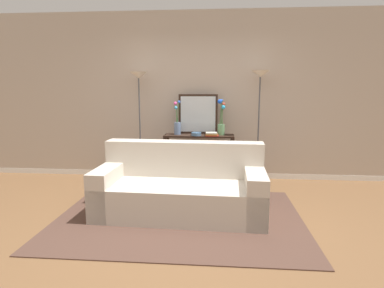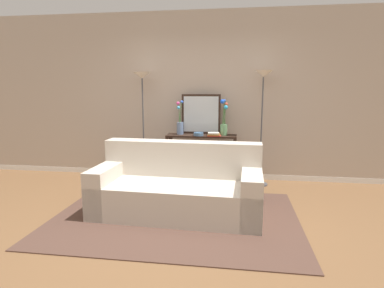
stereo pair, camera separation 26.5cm
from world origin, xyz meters
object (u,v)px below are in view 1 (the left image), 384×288
Objects in this scene: floor_lamp_right at (260,96)px; book_row_under_console at (182,179)px; console_table at (199,150)px; fruit_bowl at (196,134)px; floor_lamp_left at (139,96)px; vase_tall_flowers at (177,125)px; wall_mirror at (198,114)px; couch at (181,189)px; vase_short_flowers at (221,122)px; book_stack at (212,134)px.

floor_lamp_right is 5.00× the size of book_row_under_console.
console_table is 0.31m from fruit_bowl.
vase_tall_flowers is at bearing -0.03° from floor_lamp_left.
wall_mirror reaches higher than console_table.
vase_tall_flowers is (-0.22, 1.36, 0.66)m from couch.
console_table is 0.61m from wall_mirror.
console_table is 0.56m from vase_tall_flowers.
book_stack is at bearing -138.39° from vase_short_flowers.
wall_mirror is at bearing 134.05° from book_stack.
floor_lamp_right is 1.04m from wall_mirror.
vase_short_flowers is 0.27m from book_stack.
book_stack is 0.57× the size of book_row_under_console.
couch is 1.96m from floor_lamp_left.
vase_short_flowers is (0.36, 0.03, 0.47)m from console_table.
console_table is 0.37m from book_stack.
vase_short_flowers reaches higher than couch.
vase_short_flowers reaches higher than fruit_bowl.
floor_lamp_left is (-0.85, 1.36, 1.12)m from couch.
floor_lamp_right is 11.43× the size of fruit_bowl.
book_row_under_console is at bearing 157.45° from fruit_bowl.
vase_tall_flowers is at bearing 169.08° from book_row_under_console.
floor_lamp_left is 1.34m from book_stack.
vase_short_flowers is 1.16m from book_row_under_console.
vase_tall_flowers is at bearing 177.49° from console_table.
couch is 3.74× the size of vase_tall_flowers.
console_table is 0.57m from book_row_under_console.
floor_lamp_left is at bearing -179.44° from vase_short_flowers.
fruit_bowl is at bearing -111.52° from console_table.
vase_tall_flowers is (-0.34, -0.12, -0.17)m from wall_mirror.
vase_tall_flowers is 0.96× the size of vase_short_flowers.
floor_lamp_left is at bearing 179.06° from console_table.
book_row_under_console is (-0.49, 0.11, -0.79)m from book_stack.
fruit_bowl is (-1.00, -0.12, -0.61)m from floor_lamp_right.
floor_lamp_left is at bearing 179.97° from vase_tall_flowers.
floor_lamp_left is at bearing 173.04° from fruit_bowl.
couch is 1.38m from console_table.
floor_lamp_left is 1.55m from book_row_under_console.
floor_lamp_right is at bearing -1.26° from vase_short_flowers.
wall_mirror reaches higher than vase_short_flowers.
wall_mirror is 1.13m from book_row_under_console.
book_stack is at bearing -1.42° from fruit_bowl.
book_stack is (0.25, -0.01, 0.00)m from fruit_bowl.
couch is at bearing -129.00° from floor_lamp_right.
vase_short_flowers is at bearing 41.61° from book_stack.
wall_mirror is 0.45m from book_stack.
console_table is 1.74× the size of wall_mirror.
floor_lamp_right is at bearing 0.75° from book_row_under_console.
fruit_bowl is (0.10, 1.25, 0.53)m from couch.
book_stack is (-0.15, -0.14, -0.18)m from vase_short_flowers.
floor_lamp_left is 11.34× the size of fruit_bowl.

